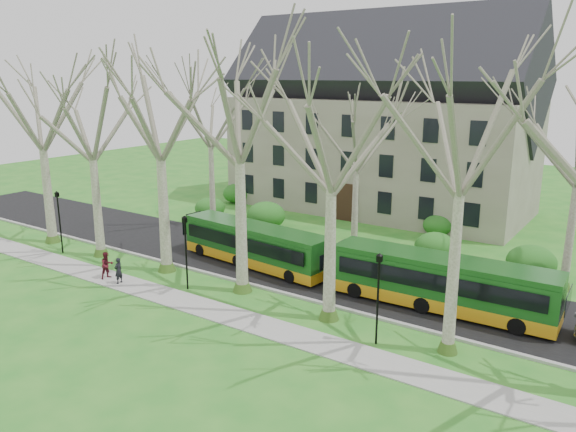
% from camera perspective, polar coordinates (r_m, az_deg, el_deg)
% --- Properties ---
extents(ground, '(120.00, 120.00, 0.00)m').
position_cam_1_polar(ground, '(30.44, -0.59, -9.22)').
color(ground, '#257521').
rests_on(ground, ground).
extents(sidewalk, '(70.00, 2.00, 0.06)m').
position_cam_1_polar(sidewalk, '(28.60, -3.52, -10.79)').
color(sidewalk, gray).
rests_on(sidewalk, ground).
extents(road, '(80.00, 8.00, 0.06)m').
position_cam_1_polar(road, '(34.75, 4.65, -6.16)').
color(road, black).
rests_on(road, ground).
extents(curb, '(80.00, 0.25, 0.14)m').
position_cam_1_polar(curb, '(31.56, 0.99, -8.21)').
color(curb, '#A5A39E').
rests_on(curb, ground).
extents(building, '(26.50, 12.20, 16.00)m').
position_cam_1_polar(building, '(51.94, 9.35, 9.59)').
color(building, gray).
rests_on(building, ground).
extents(tree_row_verge, '(49.00, 7.00, 14.00)m').
position_cam_1_polar(tree_row_verge, '(28.63, -0.28, 3.94)').
color(tree_row_verge, gray).
rests_on(tree_row_verge, ground).
extents(tree_row_far, '(33.00, 7.00, 12.00)m').
position_cam_1_polar(tree_row_far, '(38.54, 7.20, 5.00)').
color(tree_row_far, gray).
rests_on(tree_row_far, ground).
extents(lamp_row, '(36.22, 0.22, 4.30)m').
position_cam_1_polar(lamp_row, '(28.74, -1.75, -5.16)').
color(lamp_row, black).
rests_on(lamp_row, ground).
extents(hedges, '(30.60, 8.60, 2.00)m').
position_cam_1_polar(hedges, '(43.71, 4.93, -0.54)').
color(hedges, '#20631C').
rests_on(hedges, ground).
extents(bus_lead, '(11.12, 3.41, 2.74)m').
position_cam_1_polar(bus_lead, '(36.28, -3.36, -2.92)').
color(bus_lead, '#164F17').
rests_on(bus_lead, road).
extents(bus_follow, '(11.71, 2.79, 2.91)m').
position_cam_1_polar(bus_follow, '(30.67, 15.30, -6.52)').
color(bus_follow, '#164F17').
rests_on(bus_follow, road).
extents(pedestrian_a, '(0.44, 0.61, 1.57)m').
position_cam_1_polar(pedestrian_a, '(34.74, -16.85, -5.33)').
color(pedestrian_a, black).
rests_on(pedestrian_a, sidewalk).
extents(pedestrian_b, '(0.76, 0.90, 1.64)m').
position_cam_1_polar(pedestrian_b, '(35.80, -17.92, -4.77)').
color(pedestrian_b, '#4F121C').
rests_on(pedestrian_b, sidewalk).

